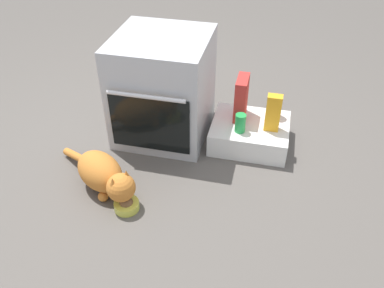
% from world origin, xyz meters
% --- Properties ---
extents(ground, '(8.00, 8.00, 0.00)m').
position_xyz_m(ground, '(0.00, 0.00, 0.00)').
color(ground, '#56514C').
extents(oven, '(0.58, 0.63, 0.67)m').
position_xyz_m(oven, '(0.04, 0.48, 0.34)').
color(oven, '#B7BABF').
rests_on(oven, ground).
extents(pantry_cabinet, '(0.49, 0.41, 0.15)m').
position_xyz_m(pantry_cabinet, '(0.62, 0.47, 0.08)').
color(pantry_cabinet, white).
rests_on(pantry_cabinet, ground).
extents(food_bowl, '(0.14, 0.14, 0.08)m').
position_xyz_m(food_bowl, '(0.04, -0.27, 0.03)').
color(food_bowl, '#D1D14C').
rests_on(food_bowl, ground).
extents(cat, '(0.60, 0.43, 0.23)m').
position_xyz_m(cat, '(-0.12, -0.16, 0.12)').
color(cat, '#C6752D').
rests_on(cat, ground).
extents(soda_can, '(0.07, 0.07, 0.12)m').
position_xyz_m(soda_can, '(0.56, 0.37, 0.21)').
color(soda_can, green).
rests_on(soda_can, pantry_cabinet).
extents(juice_carton, '(0.09, 0.06, 0.24)m').
position_xyz_m(juice_carton, '(0.75, 0.44, 0.27)').
color(juice_carton, orange).
rests_on(juice_carton, pantry_cabinet).
extents(cereal_box, '(0.07, 0.18, 0.28)m').
position_xyz_m(cereal_box, '(0.54, 0.54, 0.29)').
color(cereal_box, '#B72D28').
rests_on(cereal_box, pantry_cabinet).
extents(sauce_jar, '(0.08, 0.08, 0.14)m').
position_xyz_m(sauce_jar, '(0.75, 0.60, 0.22)').
color(sauce_jar, '#D16023').
rests_on(sauce_jar, pantry_cabinet).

